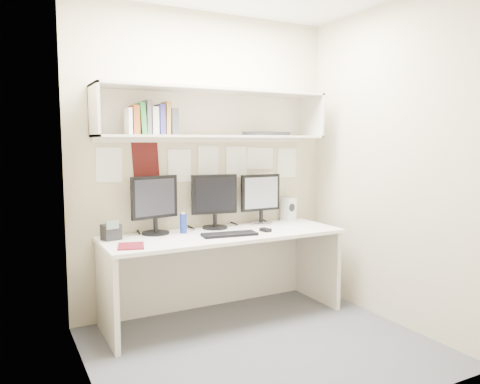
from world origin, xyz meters
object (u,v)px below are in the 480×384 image
monitor_left (155,203)px  desk_phone (111,232)px  speaker (289,209)px  keyboard (229,234)px  monitor_right (261,197)px  desk (224,275)px  monitor_center (214,199)px  maroon_notebook (131,246)px

monitor_left → desk_phone: size_ratio=2.98×
speaker → keyboard: bearing=-167.6°
monitor_right → desk: bearing=-155.9°
desk → speaker: 0.99m
monitor_left → keyboard: monitor_left is taller
desk_phone → monitor_center: bearing=-8.7°
monitor_left → desk_phone: 0.43m
maroon_notebook → monitor_left: bearing=66.8°
maroon_notebook → speaker: bearing=29.7°
maroon_notebook → desk_phone: bearing=118.1°
monitor_center → maroon_notebook: bearing=-146.7°
monitor_right → maroon_notebook: (-1.30, -0.38, -0.24)m
monitor_left → monitor_center: size_ratio=1.02×
keyboard → speaker: (0.83, 0.40, 0.10)m
maroon_notebook → desk_phone: (-0.07, 0.31, 0.06)m
monitor_right → speaker: (0.34, 0.04, -0.14)m
desk_phone → maroon_notebook: bearing=-90.2°
monitor_center → monitor_right: monitor_center is taller
desk → monitor_right: monitor_right is taller
monitor_center → monitor_right: (0.47, 0.00, -0.01)m
monitor_left → desk_phone: (-0.37, -0.07, -0.20)m
monitor_left → monitor_right: bearing=-11.7°
monitor_left → keyboard: 0.67m
monitor_left → keyboard: bearing=-46.5°
monitor_right → maroon_notebook: monitor_right is taller
desk → monitor_center: bearing=85.0°
desk → maroon_notebook: bearing=-168.8°
monitor_right → desk_phone: monitor_right is taller
monitor_center → desk: bearing=-86.2°
desk_phone → keyboard: bearing=-30.9°
monitor_left → monitor_center: 0.54m
desk → keyboard: bearing=-94.4°
monitor_left → speaker: size_ratio=2.19×
keyboard → maroon_notebook: 0.81m
keyboard → maroon_notebook: bearing=-169.8°
keyboard → maroon_notebook: (-0.81, -0.03, -0.00)m
maroon_notebook → desk_phone: desk_phone is taller
monitor_left → desk_phone: monitor_left is taller
monitor_left → monitor_center: (0.54, 0.00, -0.00)m
desk → keyboard: (-0.01, -0.13, 0.37)m
keyboard → speaker: 0.93m
desk → maroon_notebook: maroon_notebook is taller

